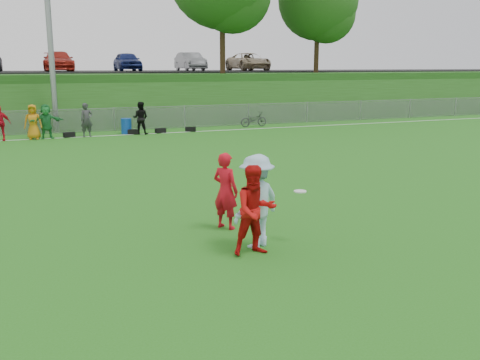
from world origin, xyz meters
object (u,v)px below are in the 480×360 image
recycling_bin (126,126)px  bicycle (254,119)px  frisbee (300,191)px  player_red_center (255,210)px  player_blue (257,201)px  player_red_left (226,191)px

recycling_bin → bicycle: bicycle is taller
frisbee → recycling_bin: size_ratio=0.32×
player_red_center → player_blue: player_blue is taller
player_red_left → recycling_bin: (0.94, 17.57, -0.44)m
player_red_center → player_blue: (0.20, 0.39, 0.07)m
player_red_left → recycling_bin: 17.60m
player_blue → player_red_center: bearing=35.5°
player_red_center → player_blue: size_ratio=0.93×
recycling_bin → bicycle: 7.56m
player_red_left → frisbee: (1.09, -1.41, 0.20)m
player_red_center → bicycle: 21.67m
player_blue → bicycle: 21.24m
player_blue → recycling_bin: 18.98m
player_red_left → player_red_center: player_red_center is taller
frisbee → player_blue: bearing=178.5°
player_red_center → frisbee: player_red_center is taller
player_blue → bicycle: bearing=-140.8°
player_red_center → frisbee: size_ratio=6.73×
player_red_left → bicycle: (8.48, 18.14, -0.41)m
player_red_center → player_blue: 0.44m
player_red_center → bicycle: player_red_center is taller
player_red_left → bicycle: bearing=-59.2°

